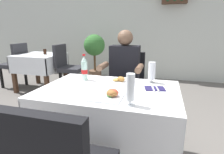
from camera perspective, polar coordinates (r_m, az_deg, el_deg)
back_wall at (r=4.89m, az=12.36°, el=16.61°), size 11.00×0.12×2.91m
main_dining_table at (r=1.69m, az=-0.94°, el=-9.17°), size 1.21×0.83×0.76m
chair_far_diner_seat at (r=2.43m, az=4.55°, el=-2.36°), size 0.44×0.50×0.97m
seated_diner_far at (r=2.29m, az=3.64°, el=0.65°), size 0.50×0.46×1.26m
plate_near_camera at (r=1.41m, az=-0.72°, el=-5.53°), size 0.24×0.24×0.07m
plate_far_diner at (r=1.79m, az=2.17°, el=-1.35°), size 0.22×0.22×0.06m
beer_glass_left at (r=1.82m, az=12.26°, el=1.45°), size 0.07×0.07×0.20m
beer_glass_middle at (r=1.25m, az=5.71°, el=-3.78°), size 0.07×0.07×0.23m
cola_bottle_primary at (r=1.89m, az=-8.58°, el=2.56°), size 0.06×0.06×0.27m
napkin_cutlery_set at (r=1.66m, az=13.16°, el=-3.46°), size 0.19×0.20×0.01m
background_dining_table at (r=4.15m, az=-21.41°, el=3.95°), size 0.87×0.82×0.76m
background_chair_left at (r=4.56m, az=-27.87°, el=4.03°), size 0.50×0.44×0.97m
background_chair_right at (r=3.80m, az=-13.61°, el=3.50°), size 0.50×0.44×0.97m
background_table_tumbler at (r=4.06m, az=-20.15°, el=7.41°), size 0.06×0.06×0.11m
potted_plant_corner at (r=4.37m, az=-5.46°, el=7.99°), size 0.49×0.49×1.15m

